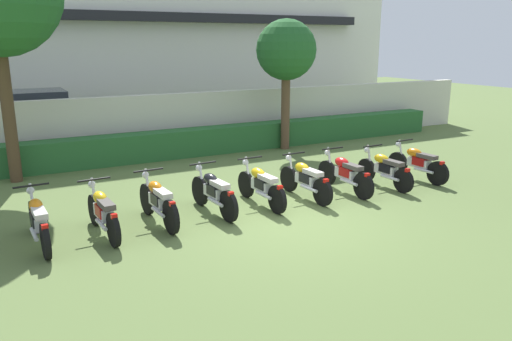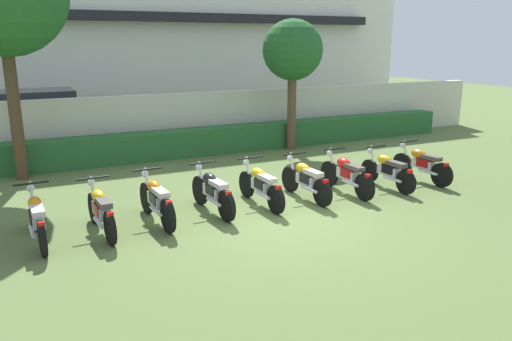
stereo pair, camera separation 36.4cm
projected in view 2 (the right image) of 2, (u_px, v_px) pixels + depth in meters
name	position (u px, v px, depth m)	size (l,w,h in m)	color
ground	(284.00, 220.00, 9.85)	(60.00, 60.00, 0.00)	#566B38
building	(116.00, 25.00, 21.95)	(25.89, 6.50, 8.18)	white
compound_wall	(175.00, 123.00, 15.70)	(24.59, 0.30, 1.85)	beige
hedge_row	(183.00, 143.00, 15.22)	(19.67, 0.70, 0.82)	#28602D
parked_car	(37.00, 120.00, 16.26)	(4.50, 2.08, 1.89)	silver
tree_far_side	(293.00, 52.00, 15.59)	(1.89, 1.89, 4.10)	brown
motorcycle_in_row_0	(37.00, 218.00, 8.67)	(0.60, 1.95, 0.96)	black
motorcycle_in_row_1	(101.00, 210.00, 9.08)	(0.60, 1.84, 0.96)	black
motorcycle_in_row_2	(156.00, 200.00, 9.62)	(0.60, 1.90, 0.98)	black
motorcycle_in_row_3	(212.00, 191.00, 10.18)	(0.60, 1.87, 0.97)	black
motorcycle_in_row_4	(261.00, 185.00, 10.65)	(0.60, 1.89, 0.95)	black
motorcycle_in_row_5	(306.00, 179.00, 11.07)	(0.60, 1.86, 0.96)	black
motorcycle_in_row_6	(347.00, 174.00, 11.51)	(0.60, 1.94, 0.96)	black
motorcycle_in_row_7	(388.00, 170.00, 11.92)	(0.60, 1.80, 0.94)	black
motorcycle_in_row_8	(422.00, 164.00, 12.48)	(0.60, 1.85, 0.96)	black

